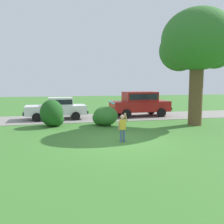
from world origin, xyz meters
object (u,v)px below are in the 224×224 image
object	(u,v)px
parked_sedan	(57,107)
frisbee	(112,102)
parked_suv	(140,103)
oak_tree_large	(197,44)
child_thrower	(123,126)

from	to	relation	value
parked_sedan	frisbee	size ratio (longest dim) A/B	15.69
parked_sedan	frisbee	bearing A→B (deg)	-72.51
parked_sedan	parked_suv	bearing A→B (deg)	1.08
parked_suv	parked_sedan	bearing A→B (deg)	-178.92
oak_tree_large	child_thrower	world-z (taller)	oak_tree_large
oak_tree_large	parked_suv	bearing A→B (deg)	114.19
child_thrower	parked_sedan	bearing A→B (deg)	108.76
parked_suv	frisbee	size ratio (longest dim) A/B	16.84
oak_tree_large	parked_suv	xyz separation A→B (m)	(-2.00, 4.44, -3.86)
oak_tree_large	parked_sedan	size ratio (longest dim) A/B	1.58
parked_suv	child_thrower	bearing A→B (deg)	-114.72
oak_tree_large	parked_suv	size ratio (longest dim) A/B	1.48
child_thrower	frisbee	world-z (taller)	frisbee
parked_sedan	frisbee	world-z (taller)	frisbee
oak_tree_large	parked_sedan	distance (m)	10.20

